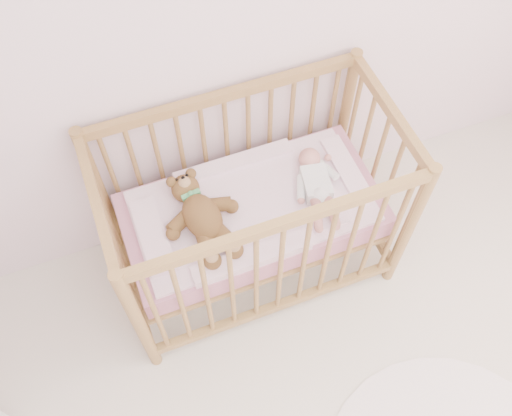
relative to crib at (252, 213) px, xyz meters
name	(u,v)px	position (x,y,z in m)	size (l,w,h in m)	color
wall_back	(242,10)	(0.11, 0.40, 0.85)	(4.00, 0.02, 2.70)	silver
crib	(252,213)	(0.00, 0.00, 0.00)	(1.36, 0.76, 1.00)	#B1874B
mattress	(252,215)	(0.00, 0.00, -0.01)	(1.22, 0.62, 0.13)	pink
blanket	(252,206)	(0.00, 0.00, 0.06)	(1.10, 0.58, 0.06)	#FBADCF
baby	(316,181)	(0.31, -0.02, 0.14)	(0.23, 0.48, 0.11)	white
teddy_bear	(202,216)	(-0.25, -0.02, 0.15)	(0.37, 0.53, 0.15)	brown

